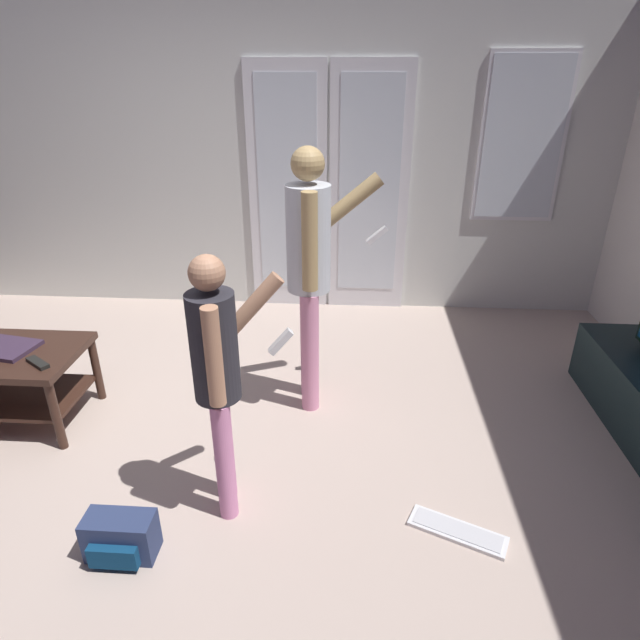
% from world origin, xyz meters
% --- Properties ---
extents(ground_plane, '(6.01, 4.67, 0.02)m').
position_xyz_m(ground_plane, '(0.00, 0.00, -0.01)').
color(ground_plane, '#BCA698').
extents(wall_back_with_doors, '(6.01, 0.09, 2.70)m').
position_xyz_m(wall_back_with_doors, '(0.09, 2.30, 1.31)').
color(wall_back_with_doors, silver).
rests_on(wall_back_with_doors, ground_plane).
extents(person_adult, '(0.58, 0.47, 1.56)m').
position_xyz_m(person_adult, '(0.66, 0.76, 0.93)').
color(person_adult, pink).
rests_on(person_adult, ground_plane).
extents(person_child, '(0.41, 0.41, 1.27)m').
position_xyz_m(person_child, '(0.33, -0.16, 0.76)').
color(person_child, pink).
rests_on(person_child, ground_plane).
extents(backpack, '(0.30, 0.18, 0.20)m').
position_xyz_m(backpack, '(-0.07, -0.49, 0.10)').
color(backpack, navy).
rests_on(backpack, ground_plane).
extents(loose_keyboard, '(0.46, 0.30, 0.02)m').
position_xyz_m(loose_keyboard, '(1.41, -0.28, 0.01)').
color(loose_keyboard, white).
rests_on(loose_keyboard, ground_plane).
extents(laptop_closed, '(0.35, 0.30, 0.02)m').
position_xyz_m(laptop_closed, '(-1.07, 0.46, 0.47)').
color(laptop_closed, '#3A293F').
rests_on(laptop_closed, coffee_table).
extents(tv_remote_black, '(0.17, 0.14, 0.02)m').
position_xyz_m(tv_remote_black, '(-0.80, 0.31, 0.47)').
color(tv_remote_black, black).
rests_on(tv_remote_black, coffee_table).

